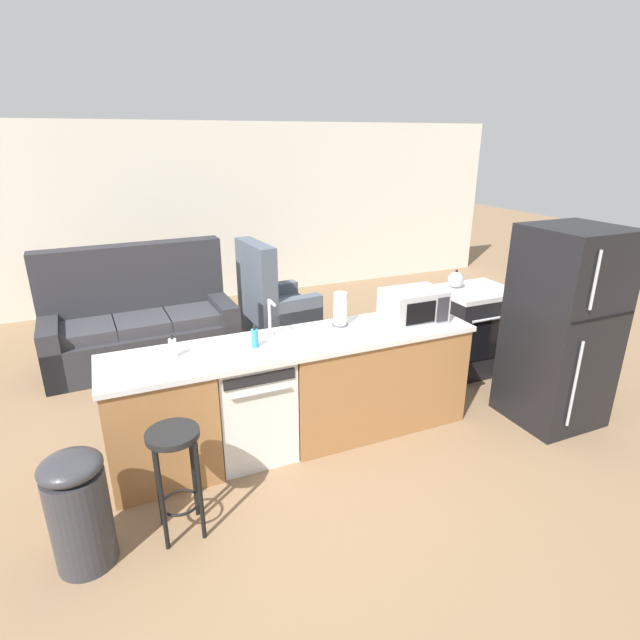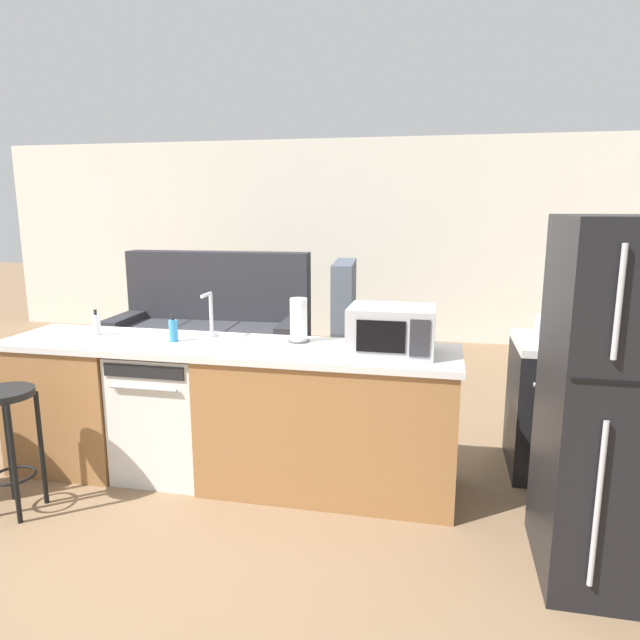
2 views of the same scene
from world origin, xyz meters
name	(u,v)px [view 2 (image 2 of 2)]	position (x,y,z in m)	size (l,w,h in m)	color
ground_plane	(207,474)	(0.00, 0.00, 0.00)	(24.00, 24.00, 0.00)	#896B4C
wall_back	(352,241)	(0.30, 4.20, 1.30)	(10.00, 0.06, 2.60)	silver
kitchen_counter	(239,417)	(0.24, 0.00, 0.42)	(2.94, 0.66, 0.90)	#9E6B3D
dishwasher	(169,411)	(-0.25, 0.00, 0.42)	(0.58, 0.61, 0.84)	silver
stove_range	(571,407)	(2.35, 0.55, 0.45)	(0.76, 0.68, 0.90)	black
refrigerator	(630,405)	(2.35, -0.55, 0.86)	(0.72, 0.73, 1.72)	black
microwave	(392,330)	(1.20, 0.00, 1.04)	(0.50, 0.37, 0.28)	#B7B7BC
sink_faucet	(210,317)	(-0.01, 0.18, 1.03)	(0.07, 0.18, 0.30)	silver
paper_towel_roll	(299,321)	(0.60, 0.16, 1.04)	(0.14, 0.14, 0.28)	#4C4C51
soap_bottle	(173,331)	(-0.19, 0.00, 0.97)	(0.06, 0.06, 0.18)	#338CCC
dish_soap_bottle	(96,325)	(-0.78, 0.06, 0.97)	(0.06, 0.06, 0.18)	silver
kettle	(548,323)	(2.18, 0.68, 0.99)	(0.21, 0.17, 0.19)	#B2B2B7
bar_stool	(8,424)	(-0.91, -0.66, 0.54)	(0.32, 0.32, 0.74)	black
couch	(213,336)	(-0.88, 2.26, 0.39)	(2.04, 0.99, 1.27)	#2D2D33
armchair	(363,345)	(0.72, 2.37, 0.35)	(0.88, 0.92, 1.20)	#515B6B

